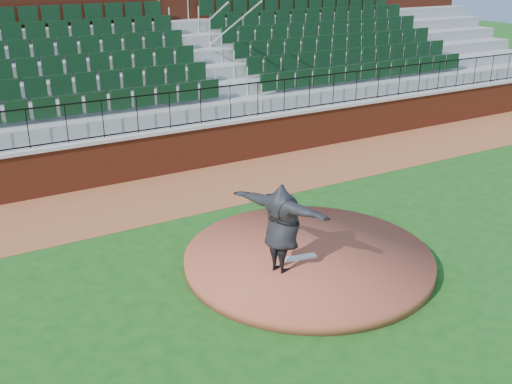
{
  "coord_description": "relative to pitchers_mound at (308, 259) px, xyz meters",
  "views": [
    {
      "loc": [
        -5.84,
        -8.37,
        5.75
      ],
      "look_at": [
        0.0,
        1.5,
        1.3
      ],
      "focal_mm": 42.38,
      "sensor_mm": 36.0,
      "label": 1
    }
  ],
  "objects": [
    {
      "name": "ground",
      "position": [
        -0.55,
        -0.38,
        -0.12
      ],
      "size": [
        90.0,
        90.0,
        0.0
      ],
      "primitive_type": "plane",
      "color": "#164915",
      "rests_on": "ground"
    },
    {
      "name": "warning_track",
      "position": [
        -0.55,
        5.02,
        -0.12
      ],
      "size": [
        34.0,
        3.2,
        0.01
      ],
      "primitive_type": "cube",
      "color": "brown",
      "rests_on": "ground"
    },
    {
      "name": "field_wall",
      "position": [
        -0.55,
        6.62,
        0.47
      ],
      "size": [
        34.0,
        0.35,
        1.2
      ],
      "primitive_type": "cube",
      "color": "maroon",
      "rests_on": "ground"
    },
    {
      "name": "wall_cap",
      "position": [
        -0.55,
        6.62,
        1.12
      ],
      "size": [
        34.0,
        0.45,
        0.1
      ],
      "primitive_type": "cube",
      "color": "#B7B7B7",
      "rests_on": "field_wall"
    },
    {
      "name": "wall_railing",
      "position": [
        -0.55,
        6.62,
        1.67
      ],
      "size": [
        34.0,
        0.05,
        1.0
      ],
      "primitive_type": null,
      "color": "black",
      "rests_on": "wall_cap"
    },
    {
      "name": "seating_stands",
      "position": [
        -0.55,
        9.35,
        2.18
      ],
      "size": [
        34.0,
        5.1,
        4.6
      ],
      "primitive_type": null,
      "color": "gray",
      "rests_on": "ground"
    },
    {
      "name": "concourse_wall",
      "position": [
        -0.55,
        12.15,
        2.62
      ],
      "size": [
        34.0,
        0.5,
        5.5
      ],
      "primitive_type": "cube",
      "color": "maroon",
      "rests_on": "ground"
    },
    {
      "name": "pitchers_mound",
      "position": [
        0.0,
        0.0,
        0.0
      ],
      "size": [
        4.95,
        4.95,
        0.25
      ],
      "primitive_type": "cylinder",
      "color": "brown",
      "rests_on": "ground"
    },
    {
      "name": "pitching_rubber",
      "position": [
        -0.26,
        -0.1,
        0.15
      ],
      "size": [
        0.67,
        0.29,
        0.04
      ],
      "primitive_type": "cube",
      "rotation": [
        0.0,
        0.0,
        -0.2
      ],
      "color": "white",
      "rests_on": "pitchers_mound"
    },
    {
      "name": "pitcher",
      "position": [
        -0.84,
        -0.29,
        0.99
      ],
      "size": [
        1.3,
        2.2,
        1.74
      ],
      "primitive_type": "imported",
      "rotation": [
        0.0,
        0.0,
        1.93
      ],
      "color": "black",
      "rests_on": "pitchers_mound"
    }
  ]
}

